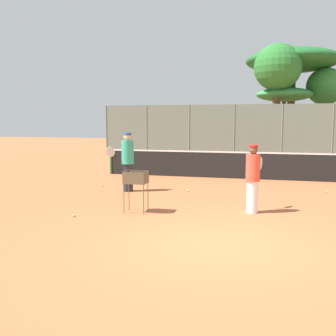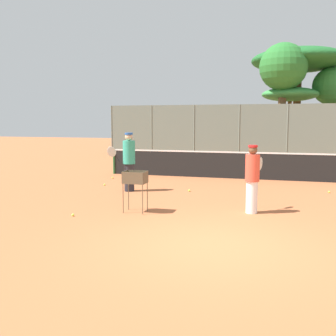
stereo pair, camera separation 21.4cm
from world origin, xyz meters
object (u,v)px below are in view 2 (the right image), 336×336
at_px(parked_car, 220,142).
at_px(player_white_outfit, 129,161).
at_px(tennis_net, 249,165).
at_px(ball_cart, 135,181).
at_px(player_red_cap, 252,178).

bearing_deg(parked_car, player_white_outfit, -90.76).
xyz_separation_m(tennis_net, parked_car, (-3.31, 14.67, 0.10)).
xyz_separation_m(ball_cart, parked_car, (-1.00, 21.09, -0.14)).
relative_size(tennis_net, ball_cart, 11.13).
height_order(player_red_cap, ball_cart, player_red_cap).
distance_m(player_red_cap, parked_car, 20.74).
bearing_deg(player_red_cap, ball_cart, 121.93).
height_order(tennis_net, player_red_cap, player_red_cap).
relative_size(tennis_net, player_white_outfit, 6.09).
bearing_deg(parked_car, ball_cart, -87.29).
xyz_separation_m(player_red_cap, ball_cart, (-2.81, -0.70, -0.08)).
height_order(ball_cart, parked_car, parked_car).
xyz_separation_m(tennis_net, player_red_cap, (0.49, -5.72, 0.32)).
bearing_deg(player_red_cap, tennis_net, 22.83).
distance_m(player_white_outfit, parked_car, 18.40).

